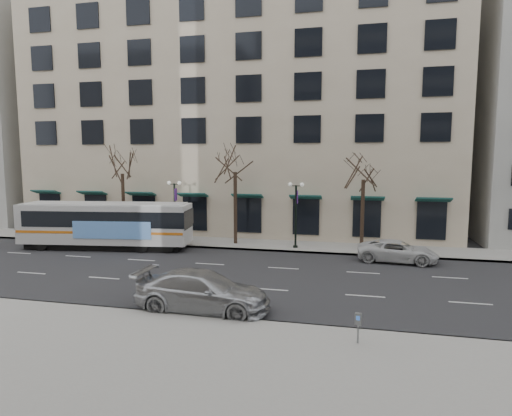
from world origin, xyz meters
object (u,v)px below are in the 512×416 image
(tree_far_mid, at_px, (235,160))
(lamp_post_right, at_px, (296,212))
(white_pickup, at_px, (397,251))
(tree_far_left, at_px, (122,162))
(city_bus, at_px, (107,224))
(tree_far_right, at_px, (364,167))
(pay_station, at_px, (358,321))
(silver_car, at_px, (203,291))
(lamp_post_left, at_px, (175,208))

(tree_far_mid, xyz_separation_m, lamp_post_right, (5.01, -0.60, -3.96))
(white_pickup, bearing_deg, lamp_post_right, 76.70)
(tree_far_left, xyz_separation_m, city_bus, (0.52, -3.47, -4.74))
(tree_far_right, xyz_separation_m, lamp_post_right, (-4.99, -0.60, -3.48))
(pay_station, bearing_deg, city_bus, 155.67)
(lamp_post_right, height_order, white_pickup, lamp_post_right)
(silver_car, bearing_deg, white_pickup, -38.07)
(lamp_post_right, distance_m, white_pickup, 8.03)
(tree_far_right, distance_m, lamp_post_left, 15.40)
(tree_far_left, xyz_separation_m, tree_far_right, (20.00, 0.00, -0.28))
(tree_far_left, relative_size, tree_far_mid, 0.98)
(lamp_post_left, relative_size, lamp_post_right, 1.00)
(lamp_post_left, relative_size, pay_station, 4.48)
(tree_far_left, distance_m, white_pickup, 23.31)
(tree_far_mid, xyz_separation_m, lamp_post_left, (-4.99, -0.60, -3.96))
(lamp_post_right, xyz_separation_m, pay_station, (4.56, -16.72, -1.95))
(lamp_post_left, xyz_separation_m, silver_car, (7.55, -14.32, -2.02))
(lamp_post_right, bearing_deg, tree_far_left, 177.71)
(white_pickup, relative_size, pay_station, 4.56)
(lamp_post_left, distance_m, lamp_post_right, 10.00)
(pay_station, bearing_deg, silver_car, 172.81)
(tree_far_left, distance_m, tree_far_mid, 10.00)
(white_pickup, distance_m, pay_station, 14.55)
(tree_far_left, xyz_separation_m, tree_far_mid, (10.00, 0.00, 0.21))
(tree_far_mid, bearing_deg, lamp_post_left, -173.15)
(lamp_post_left, height_order, pay_station, lamp_post_left)
(tree_far_left, bearing_deg, tree_far_right, 0.00)
(lamp_post_right, xyz_separation_m, city_bus, (-14.49, -2.87, -0.98))
(white_pickup, bearing_deg, tree_far_right, 42.65)
(tree_far_right, bearing_deg, lamp_post_right, -173.15)
(lamp_post_left, distance_m, white_pickup, 17.63)
(city_bus, bearing_deg, pay_station, -43.74)
(lamp_post_left, bearing_deg, tree_far_left, 173.17)
(tree_far_mid, bearing_deg, city_bus, -159.88)
(tree_far_right, bearing_deg, pay_station, -91.43)
(tree_far_left, relative_size, city_bus, 0.62)
(tree_far_right, relative_size, pay_station, 6.94)
(lamp_post_left, xyz_separation_m, pay_station, (14.56, -16.72, -1.95))
(lamp_post_left, relative_size, city_bus, 0.39)
(tree_far_mid, distance_m, white_pickup, 14.12)
(white_pickup, bearing_deg, silver_car, 145.64)
(tree_far_left, xyz_separation_m, white_pickup, (22.33, -3.03, -5.96))
(city_bus, height_order, white_pickup, city_bus)
(tree_far_right, bearing_deg, tree_far_mid, 180.00)
(pay_station, bearing_deg, tree_far_mid, 130.61)
(tree_far_mid, distance_m, lamp_post_left, 6.40)
(city_bus, relative_size, silver_car, 2.13)
(tree_far_right, bearing_deg, white_pickup, -52.43)
(lamp_post_right, xyz_separation_m, silver_car, (-2.45, -14.32, -2.02))
(lamp_post_right, relative_size, silver_car, 0.82)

